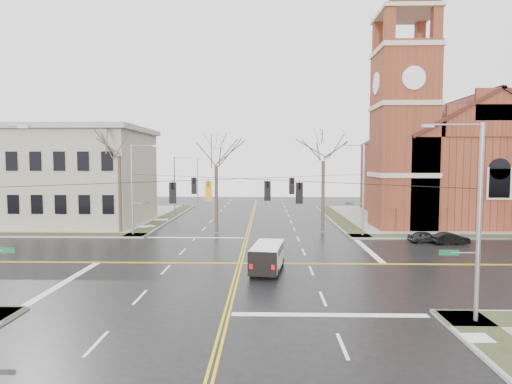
{
  "coord_description": "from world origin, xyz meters",
  "views": [
    {
      "loc": [
        1.92,
        -30.8,
        7.39
      ],
      "look_at": [
        1.03,
        6.0,
        4.82
      ],
      "focal_mm": 30.0,
      "sensor_mm": 36.0,
      "label": 1
    }
  ],
  "objects_px": {
    "streetlight_north_a": "(176,183)",
    "streetlight_north_b": "(198,178)",
    "tree_nw_near": "(216,161)",
    "tree_nw_far": "(119,151)",
    "signal_pole_nw": "(134,187)",
    "parked_car_a": "(425,237)",
    "parked_car_b": "(450,238)",
    "signal_pole_se": "(475,217)",
    "cargo_van": "(268,255)",
    "tree_ne": "(323,156)",
    "signal_pole_ne": "(362,187)",
    "church": "(444,154)"
  },
  "relations": [
    {
      "from": "signal_pole_nw",
      "to": "streetlight_north_b",
      "type": "bearing_deg",
      "value": 88.95
    },
    {
      "from": "signal_pole_nw",
      "to": "parked_car_b",
      "type": "distance_m",
      "value": 30.42
    },
    {
      "from": "signal_pole_ne",
      "to": "parked_car_b",
      "type": "height_order",
      "value": "signal_pole_ne"
    },
    {
      "from": "parked_car_a",
      "to": "parked_car_b",
      "type": "xyz_separation_m",
      "value": [
        1.97,
        -0.81,
        0.01
      ]
    },
    {
      "from": "tree_nw_near",
      "to": "signal_pole_se",
      "type": "bearing_deg",
      "value": -59.45
    },
    {
      "from": "church",
      "to": "signal_pole_ne",
      "type": "xyz_separation_m",
      "value": [
        -13.44,
        -13.28,
        -3.48
      ]
    },
    {
      "from": "signal_pole_ne",
      "to": "parked_car_a",
      "type": "relative_size",
      "value": 2.92
    },
    {
      "from": "streetlight_north_b",
      "to": "tree_nw_near",
      "type": "xyz_separation_m",
      "value": [
        7.4,
        -34.81,
        3.04
      ]
    },
    {
      "from": "streetlight_north_a",
      "to": "parked_car_b",
      "type": "relative_size",
      "value": 2.47
    },
    {
      "from": "signal_pole_nw",
      "to": "streetlight_north_b",
      "type": "distance_m",
      "value": 36.51
    },
    {
      "from": "streetlight_north_a",
      "to": "streetlight_north_b",
      "type": "bearing_deg",
      "value": 90.0
    },
    {
      "from": "parked_car_a",
      "to": "signal_pole_nw",
      "type": "bearing_deg",
      "value": 76.09
    },
    {
      "from": "signal_pole_se",
      "to": "streetlight_north_a",
      "type": "relative_size",
      "value": 1.12
    },
    {
      "from": "tree_ne",
      "to": "streetlight_north_b",
      "type": "bearing_deg",
      "value": 118.45
    },
    {
      "from": "signal_pole_se",
      "to": "tree_nw_far",
      "type": "bearing_deg",
      "value": 135.09
    },
    {
      "from": "signal_pole_ne",
      "to": "tree_ne",
      "type": "distance_m",
      "value": 5.2
    },
    {
      "from": "streetlight_north_b",
      "to": "parked_car_a",
      "type": "relative_size",
      "value": 2.59
    },
    {
      "from": "signal_pole_ne",
      "to": "parked_car_b",
      "type": "relative_size",
      "value": 2.78
    },
    {
      "from": "parked_car_b",
      "to": "parked_car_a",
      "type": "bearing_deg",
      "value": 63.24
    },
    {
      "from": "streetlight_north_b",
      "to": "parked_car_a",
      "type": "distance_m",
      "value": 48.11
    },
    {
      "from": "signal_pole_ne",
      "to": "streetlight_north_b",
      "type": "height_order",
      "value": "signal_pole_ne"
    },
    {
      "from": "streetlight_north_b",
      "to": "parked_car_b",
      "type": "xyz_separation_m",
      "value": [
        29.19,
        -40.28,
        -3.94
      ]
    },
    {
      "from": "streetlight_north_a",
      "to": "tree_ne",
      "type": "bearing_deg",
      "value": -37.39
    },
    {
      "from": "signal_pole_se",
      "to": "tree_nw_near",
      "type": "distance_m",
      "value": 28.79
    },
    {
      "from": "signal_pole_ne",
      "to": "tree_ne",
      "type": "xyz_separation_m",
      "value": [
        -3.47,
        2.36,
        3.06
      ]
    },
    {
      "from": "streetlight_north_a",
      "to": "parked_car_b",
      "type": "xyz_separation_m",
      "value": [
        29.19,
        -20.28,
        -3.94
      ]
    },
    {
      "from": "signal_pole_nw",
      "to": "tree_nw_near",
      "type": "relative_size",
      "value": 0.87
    },
    {
      "from": "church",
      "to": "cargo_van",
      "type": "xyz_separation_m",
      "value": [
        -22.74,
        -26.85,
        -7.36
      ]
    },
    {
      "from": "signal_pole_nw",
      "to": "signal_pole_se",
      "type": "xyz_separation_m",
      "value": [
        22.64,
        -23.0,
        0.0
      ]
    },
    {
      "from": "church",
      "to": "signal_pole_nw",
      "type": "xyz_separation_m",
      "value": [
        -36.09,
        -13.28,
        -3.48
      ]
    },
    {
      "from": "cargo_van",
      "to": "tree_nw_near",
      "type": "xyz_separation_m",
      "value": [
        -5.28,
        15.26,
        6.43
      ]
    },
    {
      "from": "church",
      "to": "signal_pole_se",
      "type": "xyz_separation_m",
      "value": [
        -13.44,
        -36.28,
        -3.48
      ]
    },
    {
      "from": "parked_car_b",
      "to": "signal_pole_se",
      "type": "bearing_deg",
      "value": 154.98
    },
    {
      "from": "church",
      "to": "tree_ne",
      "type": "relative_size",
      "value": 2.49
    },
    {
      "from": "cargo_van",
      "to": "streetlight_north_a",
      "type": "bearing_deg",
      "value": 120.86
    },
    {
      "from": "tree_ne",
      "to": "tree_nw_near",
      "type": "bearing_deg",
      "value": -176.55
    },
    {
      "from": "tree_ne",
      "to": "streetlight_north_a",
      "type": "bearing_deg",
      "value": 142.61
    },
    {
      "from": "streetlight_north_b",
      "to": "tree_nw_far",
      "type": "height_order",
      "value": "tree_nw_far"
    },
    {
      "from": "cargo_van",
      "to": "tree_nw_near",
      "type": "bearing_deg",
      "value": 117.08
    },
    {
      "from": "tree_nw_near",
      "to": "tree_nw_far",
      "type": "bearing_deg",
      "value": -178.79
    },
    {
      "from": "church",
      "to": "parked_car_a",
      "type": "relative_size",
      "value": 8.91
    },
    {
      "from": "signal_pole_nw",
      "to": "cargo_van",
      "type": "distance_m",
      "value": 19.43
    },
    {
      "from": "signal_pole_ne",
      "to": "tree_nw_near",
      "type": "distance_m",
      "value": 14.9
    },
    {
      "from": "parked_car_a",
      "to": "tree_nw_far",
      "type": "relative_size",
      "value": 0.26
    },
    {
      "from": "parked_car_b",
      "to": "church",
      "type": "bearing_deg",
      "value": -24.5
    },
    {
      "from": "cargo_van",
      "to": "parked_car_a",
      "type": "height_order",
      "value": "cargo_van"
    },
    {
      "from": "parked_car_a",
      "to": "tree_nw_near",
      "type": "xyz_separation_m",
      "value": [
        -19.82,
        4.67,
        6.98
      ]
    },
    {
      "from": "streetlight_north_a",
      "to": "tree_nw_near",
      "type": "xyz_separation_m",
      "value": [
        7.4,
        -14.81,
        3.04
      ]
    },
    {
      "from": "streetlight_north_b",
      "to": "cargo_van",
      "type": "xyz_separation_m",
      "value": [
        12.68,
        -50.07,
        -3.39
      ]
    },
    {
      "from": "church",
      "to": "streetlight_north_b",
      "type": "relative_size",
      "value": 3.44
    }
  ]
}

